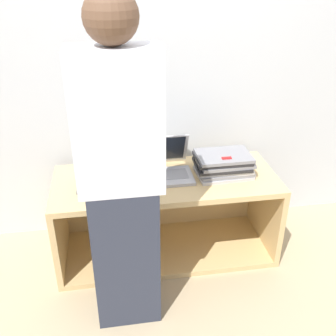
{
  "coord_description": "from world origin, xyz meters",
  "views": [
    {
      "loc": [
        -0.33,
        -1.84,
        1.8
      ],
      "look_at": [
        0.0,
        0.2,
        0.69
      ],
      "focal_mm": 42.0,
      "sensor_mm": 36.0,
      "label": 1
    }
  ],
  "objects_px": {
    "laptop_stack_left": "(107,177)",
    "laptop_stack_right": "(223,164)",
    "laptop_open": "(164,167)",
    "person": "(121,180)"
  },
  "relations": [
    {
      "from": "laptop_open",
      "to": "person",
      "type": "xyz_separation_m",
      "value": [
        -0.29,
        -0.55,
        0.24
      ]
    },
    {
      "from": "laptop_open",
      "to": "person",
      "type": "height_order",
      "value": "person"
    },
    {
      "from": "laptop_open",
      "to": "laptop_stack_right",
      "type": "height_order",
      "value": "laptop_open"
    },
    {
      "from": "laptop_open",
      "to": "laptop_stack_left",
      "type": "bearing_deg",
      "value": -171.34
    },
    {
      "from": "laptop_stack_left",
      "to": "person",
      "type": "distance_m",
      "value": 0.56
    },
    {
      "from": "laptop_stack_left",
      "to": "laptop_stack_right",
      "type": "distance_m",
      "value": 0.74
    },
    {
      "from": "laptop_open",
      "to": "laptop_stack_right",
      "type": "relative_size",
      "value": 0.94
    },
    {
      "from": "laptop_stack_left",
      "to": "person",
      "type": "height_order",
      "value": "person"
    },
    {
      "from": "laptop_stack_left",
      "to": "laptop_stack_right",
      "type": "xyz_separation_m",
      "value": [
        0.74,
        0.0,
        0.03
      ]
    },
    {
      "from": "laptop_stack_left",
      "to": "person",
      "type": "relative_size",
      "value": 0.21
    }
  ]
}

